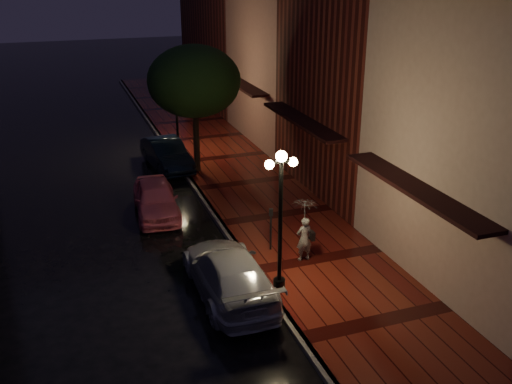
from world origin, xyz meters
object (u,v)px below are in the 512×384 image
object	(u,v)px
street_tree	(194,83)
silver_car	(229,273)
streetlamp_far	(176,106)
streetlamp_near	(280,213)
pink_car	(156,199)
parking_meter	(271,225)
navy_car	(167,154)
woman_with_umbrella	(305,221)

from	to	relation	value
street_tree	silver_car	bearing A→B (deg)	-99.11
streetlamp_far	streetlamp_near	bearing A→B (deg)	-90.00
streetlamp_far	pink_car	world-z (taller)	streetlamp_far
parking_meter	silver_car	bearing A→B (deg)	-114.74
streetlamp_near	silver_car	world-z (taller)	streetlamp_near
silver_car	streetlamp_far	bearing A→B (deg)	-95.79
streetlamp_far	navy_car	distance (m)	2.76
street_tree	navy_car	world-z (taller)	street_tree
pink_car	woman_with_umbrella	size ratio (longest dim) A/B	1.90
street_tree	parking_meter	distance (m)	9.15
silver_car	streetlamp_near	bearing A→B (deg)	165.49
parking_meter	woman_with_umbrella	bearing A→B (deg)	-32.93
silver_car	woman_with_umbrella	size ratio (longest dim) A/B	2.35
pink_car	parking_meter	world-z (taller)	parking_meter
navy_car	woman_with_umbrella	size ratio (longest dim) A/B	2.03
pink_car	silver_car	world-z (taller)	silver_car
street_tree	woman_with_umbrella	bearing A→B (deg)	-83.16
pink_car	streetlamp_far	bearing A→B (deg)	75.17
woman_with_umbrella	parking_meter	world-z (taller)	woman_with_umbrella
street_tree	woman_with_umbrella	distance (m)	10.05
street_tree	navy_car	distance (m)	3.94
streetlamp_far	pink_car	distance (m)	7.75
streetlamp_far	woman_with_umbrella	world-z (taller)	streetlamp_far
streetlamp_near	parking_meter	world-z (taller)	streetlamp_near
streetlamp_near	street_tree	world-z (taller)	street_tree
pink_car	silver_car	xyz separation A→B (m)	(0.99, -6.51, 0.04)
pink_car	woman_with_umbrella	bearing A→B (deg)	-51.01
pink_car	parking_meter	distance (m)	5.44
parking_meter	street_tree	bearing A→B (deg)	113.53
streetlamp_far	silver_car	distance (m)	13.82
streetlamp_far	navy_car	size ratio (longest dim) A/B	1.01
pink_car	navy_car	distance (m)	5.55
street_tree	streetlamp_far	bearing A→B (deg)	94.91
navy_car	silver_car	size ratio (longest dim) A/B	0.87
silver_car	woman_with_umbrella	distance (m)	3.14
streetlamp_far	woman_with_umbrella	bearing A→B (deg)	-83.62
navy_car	streetlamp_near	bearing A→B (deg)	-91.88
streetlamp_near	street_tree	xyz separation A→B (m)	(0.26, 10.99, 1.64)
streetlamp_far	silver_car	bearing A→B (deg)	-96.05
streetlamp_near	pink_car	distance (m)	7.56
streetlamp_near	streetlamp_far	distance (m)	14.00
street_tree	silver_car	distance (m)	11.31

